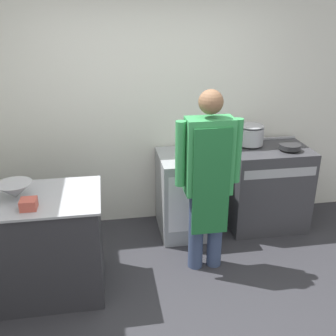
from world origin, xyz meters
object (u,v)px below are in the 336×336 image
(stove, at_px, (266,187))
(mixing_bowl, at_px, (15,190))
(fridge_unit, at_px, (186,194))
(stock_pot, at_px, (251,134))
(person_cook, at_px, (208,174))
(saute_pan, at_px, (290,146))
(plastic_tub, at_px, (29,204))

(stove, xyz_separation_m, mixing_bowl, (-2.49, -0.77, 0.51))
(stove, distance_m, fridge_unit, 0.92)
(mixing_bowl, height_order, stock_pot, stock_pot)
(person_cook, distance_m, saute_pan, 1.19)
(plastic_tub, bearing_deg, stove, 22.89)
(mixing_bowl, bearing_deg, plastic_tub, -58.37)
(stove, bearing_deg, stock_pot, 150.02)
(person_cook, bearing_deg, stove, 38.08)
(plastic_tub, xyz_separation_m, stock_pot, (2.16, 1.10, 0.11))
(plastic_tub, bearing_deg, stock_pot, 27.06)
(fridge_unit, distance_m, mixing_bowl, 1.83)
(stock_pot, bearing_deg, fridge_unit, -171.84)
(stove, distance_m, stock_pot, 0.64)
(person_cook, height_order, plastic_tub, person_cook)
(fridge_unit, bearing_deg, mixing_bowl, -153.64)
(mixing_bowl, bearing_deg, fridge_unit, 26.36)
(fridge_unit, relative_size, person_cook, 0.52)
(fridge_unit, distance_m, person_cook, 0.87)
(plastic_tub, bearing_deg, person_cook, 11.82)
(saute_pan, bearing_deg, fridge_unit, 174.05)
(fridge_unit, xyz_separation_m, stock_pot, (0.73, 0.10, 0.62))
(person_cook, height_order, mixing_bowl, person_cook)
(person_cook, xyz_separation_m, saute_pan, (1.04, 0.57, 0.00))
(fridge_unit, distance_m, plastic_tub, 1.81)
(stove, height_order, plastic_tub, plastic_tub)
(fridge_unit, relative_size, stock_pot, 3.16)
(saute_pan, bearing_deg, person_cook, -151.13)
(stove, relative_size, fridge_unit, 1.06)
(person_cook, relative_size, plastic_tub, 13.97)
(fridge_unit, distance_m, saute_pan, 1.22)
(stove, bearing_deg, saute_pan, -32.46)
(plastic_tub, xyz_separation_m, saute_pan, (2.52, 0.88, 0.02))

